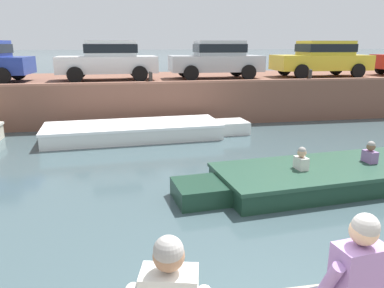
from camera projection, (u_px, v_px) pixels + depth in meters
The scene contains 11 objects.
ground_plane at pixel (191, 176), 8.82m from camera, with size 400.00×400.00×0.00m, color #3D5156.
far_quay_wall at pixel (157, 95), 16.71m from camera, with size 60.00×6.00×1.60m, color brown.
far_wall_coping at pixel (164, 82), 13.76m from camera, with size 60.00×0.24×0.08m, color #925F4C.
boat_moored_central_white at pixel (142, 131), 12.32m from camera, with size 6.83×2.30×0.50m.
motorboat_passing at pixel (321, 176), 8.12m from camera, with size 6.16×2.40×0.93m.
car_left_inner_white at pixel (109, 59), 14.83m from camera, with size 3.92×2.09×1.54m.
car_centre_silver at pixel (217, 58), 15.59m from camera, with size 3.81×1.92×1.54m.
car_right_inner_yellow at pixel (322, 57), 16.42m from camera, with size 4.17×1.93×1.54m.
mooring_bollard_mid at pixel (151, 77), 13.75m from camera, with size 0.15×0.15×0.45m.
mooring_bollard_east at pixel (310, 74), 14.84m from camera, with size 0.15×0.15×0.45m.
person_seated_right at pixel (352, 285), 2.74m from camera, with size 0.56×0.56×0.97m.
Camera 1 is at (-1.47, -2.66, 3.02)m, focal length 35.00 mm.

